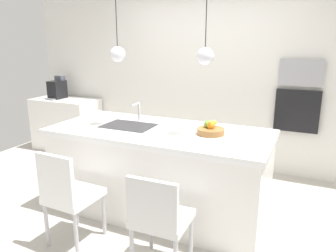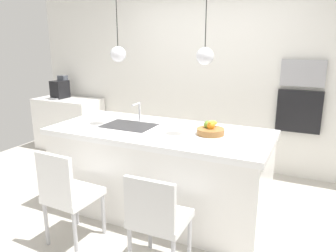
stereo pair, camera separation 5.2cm
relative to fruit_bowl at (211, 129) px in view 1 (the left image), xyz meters
name	(u,v)px [view 1 (the left image)]	position (x,y,z in m)	size (l,w,h in m)	color
floor	(160,209)	(-0.54, -0.06, -0.98)	(6.60, 6.60, 0.00)	#BCB7AD
back_wall	(208,78)	(-0.54, 1.59, 0.32)	(6.00, 0.10, 2.60)	silver
kitchen_island	(160,171)	(-0.54, -0.06, -0.51)	(2.32, 1.04, 0.93)	white
sink_basin	(129,126)	(-0.91, -0.06, -0.05)	(0.56, 0.40, 0.02)	#2D2D30
faucet	(138,109)	(-0.91, 0.15, 0.09)	(0.02, 0.17, 0.22)	silver
fruit_bowl	(211,129)	(0.00, 0.00, 0.00)	(0.28, 0.28, 0.15)	#9E6B38
side_counter	(67,124)	(-2.94, 1.22, -0.54)	(1.10, 0.60, 0.87)	white
coffee_machine	(57,89)	(-3.08, 1.22, 0.05)	(0.20, 0.35, 0.38)	black
microwave	(301,73)	(0.72, 1.52, 0.45)	(0.54, 0.08, 0.34)	#9E9EA3
oven	(297,111)	(0.72, 1.52, -0.05)	(0.56, 0.08, 0.56)	black
chair_near	(68,193)	(-1.01, -0.96, -0.47)	(0.43, 0.46, 0.92)	white
chair_middle	(159,217)	(-0.11, -0.96, -0.49)	(0.45, 0.42, 0.86)	silver
pendant_light_left	(118,54)	(-1.02, -0.06, 0.72)	(0.16, 0.16, 0.76)	silver
pendant_light_right	(205,56)	(-0.06, -0.06, 0.72)	(0.16, 0.16, 0.76)	silver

